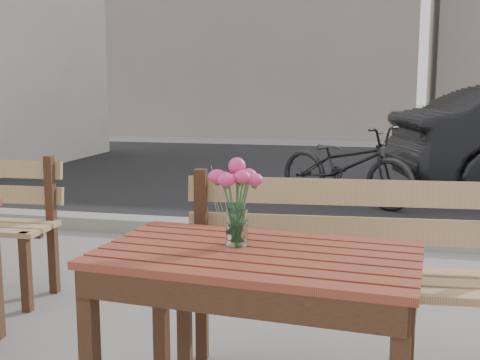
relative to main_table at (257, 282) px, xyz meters
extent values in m
cube|color=black|center=(0.24, 6.88, -0.59)|extent=(30.00, 8.00, 0.00)
cube|color=gray|center=(0.24, 2.88, -0.53)|extent=(30.00, 0.25, 0.12)
cube|color=maroon|center=(0.00, 0.00, 0.10)|extent=(1.20, 0.77, 0.03)
cube|color=black|center=(-0.50, 0.33, -0.25)|extent=(0.06, 0.06, 0.68)
cube|color=black|center=(0.55, 0.24, -0.25)|extent=(0.06, 0.06, 0.68)
cube|color=#9F7B52|center=(0.33, 0.42, -0.11)|extent=(1.55, 0.54, 0.03)
cube|color=#9F7B52|center=(0.31, 0.65, 0.15)|extent=(1.52, 0.16, 0.41)
cube|color=black|center=(-0.34, 0.19, -0.34)|extent=(0.06, 0.06, 0.50)
cube|color=black|center=(-0.37, 0.53, -0.13)|extent=(0.06, 0.06, 0.92)
cylinder|color=white|center=(-0.09, 0.07, 0.19)|extent=(0.08, 0.08, 0.14)
cylinder|color=#2E6F37|center=(-0.09, 0.07, 0.26)|extent=(0.05, 0.05, 0.28)
cube|color=black|center=(-1.54, 0.90, -0.36)|extent=(0.05, 0.05, 0.47)
cube|color=black|center=(-1.55, 1.23, -0.16)|extent=(0.05, 0.05, 0.87)
imported|color=black|center=(0.08, 4.56, -0.15)|extent=(1.74, 1.32, 0.87)
camera|label=1|loc=(0.41, -2.06, 0.71)|focal=45.00mm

